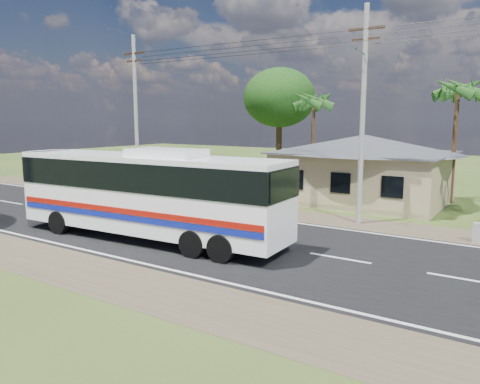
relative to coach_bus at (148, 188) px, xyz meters
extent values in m
plane|color=#2E4117|center=(3.80, 1.96, -2.37)|extent=(120.00, 120.00, 0.00)
cube|color=black|center=(3.80, 1.96, -2.36)|extent=(120.00, 10.00, 0.02)
cube|color=brown|center=(3.80, 8.46, -2.37)|extent=(120.00, 3.00, 0.01)
cube|color=brown|center=(3.80, -4.54, -2.37)|extent=(120.00, 3.00, 0.01)
cube|color=silver|center=(3.80, 6.66, -2.35)|extent=(120.00, 0.15, 0.01)
cube|color=silver|center=(3.80, -2.74, -2.35)|extent=(120.00, 0.15, 0.01)
cube|color=silver|center=(3.80, 1.96, -2.35)|extent=(120.00, 0.15, 0.01)
cube|color=tan|center=(4.80, 14.96, -0.77)|extent=(10.00, 8.00, 3.20)
cube|color=#4C4F54|center=(4.80, 14.96, 0.88)|extent=(10.60, 8.60, 0.10)
pyramid|color=#4C4F54|center=(4.80, 14.96, 2.03)|extent=(12.40, 10.00, 1.20)
cube|color=black|center=(1.80, 10.94, -0.67)|extent=(1.20, 0.08, 1.20)
cube|color=black|center=(4.80, 10.94, -0.67)|extent=(1.20, 0.08, 1.20)
cube|color=black|center=(7.80, 10.94, -0.67)|extent=(1.20, 0.08, 1.20)
cylinder|color=#9E9E99|center=(-9.20, 8.46, 3.13)|extent=(0.26, 0.26, 11.00)
cube|color=#371F14|center=(-9.20, 8.46, 7.43)|extent=(1.80, 0.12, 0.12)
cube|color=#371F14|center=(-9.20, 8.46, 6.93)|extent=(1.40, 0.10, 0.10)
cylinder|color=#9E9E99|center=(6.80, 8.46, 3.13)|extent=(0.26, 0.26, 11.00)
cube|color=#371F14|center=(6.80, 8.46, 7.43)|extent=(1.80, 0.12, 0.12)
cube|color=#371F14|center=(6.80, 8.46, 6.93)|extent=(1.40, 0.10, 0.10)
cylinder|color=gray|center=(6.80, 7.46, 6.23)|extent=(0.08, 2.00, 0.08)
cube|color=gray|center=(6.80, 6.46, 6.23)|extent=(0.50, 0.18, 0.12)
cylinder|color=black|center=(-1.20, 8.46, 7.23)|extent=(16.00, 0.02, 0.02)
cylinder|color=#47301E|center=(9.80, 17.46, 1.38)|extent=(0.28, 0.28, 7.50)
cylinder|color=#47301E|center=(-0.20, 17.96, 1.13)|extent=(0.28, 0.28, 7.00)
cylinder|color=#47301E|center=(-4.20, 19.96, 0.60)|extent=(0.50, 0.50, 5.95)
ellipsoid|color=#0F330E|center=(-4.20, 19.96, 4.78)|extent=(6.00, 6.00, 4.92)
cube|color=white|center=(-0.01, 0.00, -0.21)|extent=(13.41, 3.54, 3.32)
cube|color=black|center=(-0.01, 0.00, 0.61)|extent=(13.47, 3.61, 1.22)
cube|color=black|center=(-6.63, -0.39, 0.23)|extent=(0.28, 2.55, 1.99)
cube|color=#961009|center=(0.08, -1.40, -0.82)|extent=(13.03, 0.81, 0.24)
cube|color=navy|center=(0.08, -1.40, -1.10)|extent=(13.03, 0.81, 0.24)
cube|color=white|center=(1.10, 0.07, 1.61)|extent=(3.42, 1.96, 0.33)
cylinder|color=black|center=(-4.35, -1.53, -1.82)|extent=(1.13, 0.45, 1.11)
cylinder|color=black|center=(-4.50, 1.01, -1.82)|extent=(1.13, 0.45, 1.11)
cylinder|color=black|center=(3.38, -1.07, -1.82)|extent=(1.13, 0.45, 1.11)
cylinder|color=black|center=(3.23, 1.47, -1.82)|extent=(1.13, 0.45, 1.11)
cylinder|color=black|center=(4.70, -0.99, -1.82)|extent=(1.13, 0.45, 1.11)
cylinder|color=black|center=(4.55, 1.54, -1.82)|extent=(1.13, 0.45, 1.11)
imported|color=#2D2E30|center=(-12.88, 4.44, -1.64)|extent=(2.64, 4.57, 1.46)
camera|label=1|loc=(14.69, -14.98, 3.05)|focal=35.00mm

